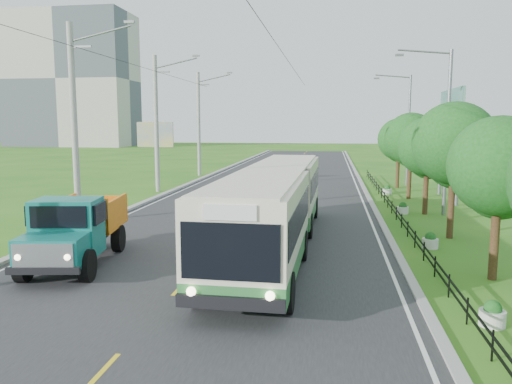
% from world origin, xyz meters
% --- Properties ---
extents(ground, '(240.00, 240.00, 0.00)m').
position_xyz_m(ground, '(0.00, 0.00, 0.00)').
color(ground, '#276518').
rests_on(ground, ground).
extents(road, '(14.00, 120.00, 0.02)m').
position_xyz_m(road, '(0.00, 20.00, 0.01)').
color(road, '#28282B').
rests_on(road, ground).
extents(curb_left, '(0.40, 120.00, 0.15)m').
position_xyz_m(curb_left, '(-7.20, 20.00, 0.07)').
color(curb_left, '#9E9E99').
rests_on(curb_left, ground).
extents(curb_right, '(0.30, 120.00, 0.10)m').
position_xyz_m(curb_right, '(7.15, 20.00, 0.05)').
color(curb_right, '#9E9E99').
rests_on(curb_right, ground).
extents(edge_line_left, '(0.12, 120.00, 0.00)m').
position_xyz_m(edge_line_left, '(-6.65, 20.00, 0.02)').
color(edge_line_left, silver).
rests_on(edge_line_left, road).
extents(edge_line_right, '(0.12, 120.00, 0.00)m').
position_xyz_m(edge_line_right, '(6.65, 20.00, 0.02)').
color(edge_line_right, silver).
rests_on(edge_line_right, road).
extents(centre_dash, '(0.12, 2.20, 0.00)m').
position_xyz_m(centre_dash, '(0.00, 0.00, 0.02)').
color(centre_dash, yellow).
rests_on(centre_dash, road).
extents(railing_right, '(0.04, 40.00, 0.60)m').
position_xyz_m(railing_right, '(8.00, 14.00, 0.30)').
color(railing_right, black).
rests_on(railing_right, ground).
extents(pole_near, '(3.51, 0.32, 10.00)m').
position_xyz_m(pole_near, '(-8.26, 9.00, 5.09)').
color(pole_near, gray).
rests_on(pole_near, ground).
extents(pole_mid, '(3.51, 0.32, 10.00)m').
position_xyz_m(pole_mid, '(-8.26, 21.00, 5.09)').
color(pole_mid, gray).
rests_on(pole_mid, ground).
extents(pole_far, '(3.51, 0.32, 10.00)m').
position_xyz_m(pole_far, '(-8.26, 33.00, 5.09)').
color(pole_far, gray).
rests_on(pole_far, ground).
extents(tree_second, '(3.18, 3.26, 5.30)m').
position_xyz_m(tree_second, '(9.86, 2.14, 3.52)').
color(tree_second, '#382314').
rests_on(tree_second, ground).
extents(tree_third, '(3.60, 3.62, 6.00)m').
position_xyz_m(tree_third, '(9.86, 8.14, 3.99)').
color(tree_third, '#382314').
rests_on(tree_third, ground).
extents(tree_fourth, '(3.24, 3.31, 5.40)m').
position_xyz_m(tree_fourth, '(9.86, 14.14, 3.59)').
color(tree_fourth, '#382314').
rests_on(tree_fourth, ground).
extents(tree_fifth, '(3.48, 3.52, 5.80)m').
position_xyz_m(tree_fifth, '(9.86, 20.14, 3.85)').
color(tree_fifth, '#382314').
rests_on(tree_fifth, ground).
extents(tree_back, '(3.30, 3.36, 5.50)m').
position_xyz_m(tree_back, '(9.86, 26.14, 3.65)').
color(tree_back, '#382314').
rests_on(tree_back, ground).
extents(streetlight_mid, '(3.02, 0.20, 9.07)m').
position_xyz_m(streetlight_mid, '(10.64, 14.00, 4.90)').
color(streetlight_mid, slate).
rests_on(streetlight_mid, ground).
extents(streetlight_far, '(3.02, 0.20, 9.07)m').
position_xyz_m(streetlight_far, '(10.64, 28.00, 4.90)').
color(streetlight_far, slate).
rests_on(streetlight_far, ground).
extents(planter_front, '(0.64, 0.64, 0.67)m').
position_xyz_m(planter_front, '(8.60, -2.00, 0.29)').
color(planter_front, silver).
rests_on(planter_front, ground).
extents(planter_near, '(0.64, 0.64, 0.67)m').
position_xyz_m(planter_near, '(8.60, 6.00, 0.29)').
color(planter_near, silver).
rests_on(planter_near, ground).
extents(planter_mid, '(0.64, 0.64, 0.67)m').
position_xyz_m(planter_mid, '(8.60, 14.00, 0.29)').
color(planter_mid, silver).
rests_on(planter_mid, ground).
extents(planter_far, '(0.64, 0.64, 0.67)m').
position_xyz_m(planter_far, '(8.60, 22.00, 0.29)').
color(planter_far, silver).
rests_on(planter_far, ground).
extents(billboard_left, '(3.00, 0.20, 5.20)m').
position_xyz_m(billboard_left, '(-9.50, 24.00, 3.87)').
color(billboard_left, slate).
rests_on(billboard_left, ground).
extents(billboard_right, '(0.24, 6.00, 7.30)m').
position_xyz_m(billboard_right, '(12.30, 20.00, 5.34)').
color(billboard_right, slate).
rests_on(billboard_right, ground).
extents(apartment_near, '(28.00, 14.00, 30.00)m').
position_xyz_m(apartment_near, '(-55.00, 95.00, 15.00)').
color(apartment_near, '#B7B2A3').
rests_on(apartment_near, ground).
extents(apartment_far, '(24.00, 14.00, 26.00)m').
position_xyz_m(apartment_far, '(-80.00, 120.00, 13.00)').
color(apartment_far, '#B7B2A3').
rests_on(apartment_far, ground).
extents(bus, '(3.04, 16.76, 3.22)m').
position_xyz_m(bus, '(2.35, 4.96, 1.94)').
color(bus, '#2E7436').
rests_on(bus, ground).
extents(dump_truck, '(3.18, 6.24, 2.51)m').
position_xyz_m(dump_truck, '(-4.45, 1.68, 1.42)').
color(dump_truck, '#13736B').
rests_on(dump_truck, ground).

